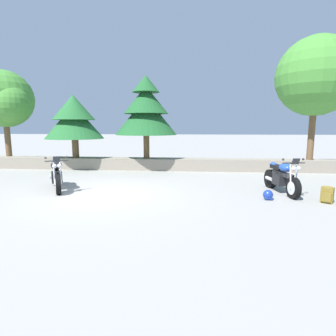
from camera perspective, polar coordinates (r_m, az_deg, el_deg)
name	(u,v)px	position (r m, az deg, el deg)	size (l,w,h in m)	color
ground_plane	(105,194)	(8.61, -13.24, -5.34)	(120.00, 120.00, 0.00)	gray
stone_wall	(136,164)	(13.12, -6.77, 0.90)	(36.00, 0.80, 0.55)	gray
motorcycle_black_near_left	(57,175)	(9.57, -22.42, -1.39)	(1.20, 1.87, 1.18)	black
motorcycle_blue_centre	(282,178)	(9.14, 22.85, -1.88)	(0.76, 2.06, 1.18)	black
rider_backpack	(327,194)	(8.54, 30.54, -4.79)	(0.35, 0.34, 0.47)	brown
rider_helmet	(268,195)	(8.23, 20.34, -5.35)	(0.28, 0.28, 0.28)	navy
leafy_tree_far_left	(6,100)	(15.87, -31.04, 12.16)	(2.92, 2.78, 4.24)	brown
pine_tree_mid_left	(74,118)	(13.89, -19.22, 9.95)	(2.76, 2.76, 2.99)	brown
pine_tree_mid_right	(146,110)	(12.94, -4.65, 12.10)	(2.89, 2.89, 3.85)	brown
leafy_tree_far_right	(321,78)	(14.00, 29.56, 16.21)	(3.59, 3.42, 5.38)	brown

